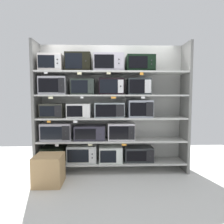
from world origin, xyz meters
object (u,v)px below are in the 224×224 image
object	(u,v)px
microwave_4	(57,131)
microwave_12	(83,87)
microwave_0	(54,154)
microwave_17	(109,63)
microwave_1	(82,153)
microwave_9	(109,110)
microwave_3	(138,154)
microwave_14	(139,87)
microwave_10	(140,109)
microwave_6	(121,131)
microwave_8	(79,110)
shipping_carton	(49,170)
microwave_7	(53,111)
microwave_16	(78,63)
microwave_2	(111,153)
microwave_13	(111,87)
microwave_18	(140,64)
microwave_5	(90,132)
microwave_15	(52,63)
microwave_11	(54,86)

from	to	relation	value
microwave_4	microwave_12	world-z (taller)	microwave_12
microwave_0	microwave_17	distance (m)	2.05
microwave_1	microwave_9	xyz separation A→B (m)	(0.53, -0.00, 0.85)
microwave_3	microwave_9	size ratio (longest dim) A/B	0.99
microwave_4	microwave_9	size ratio (longest dim) A/B	1.02
microwave_14	microwave_10	bearing A→B (deg)	0.57
microwave_1	microwave_14	size ratio (longest dim) A/B	1.32
microwave_6	microwave_8	size ratio (longest dim) A/B	1.15
microwave_0	shipping_carton	bearing A→B (deg)	-84.22
microwave_4	microwave_7	xyz separation A→B (m)	(-0.08, 0.00, 0.40)
microwave_6	microwave_16	distance (m)	1.54
microwave_1	microwave_16	size ratio (longest dim) A/B	1.20
microwave_3	shipping_carton	xyz separation A→B (m)	(-1.60, -0.55, -0.09)
microwave_12	microwave_2	bearing A→B (deg)	0.02
microwave_4	microwave_6	xyz separation A→B (m)	(1.23, -0.00, -0.00)
microwave_0	microwave_4	world-z (taller)	microwave_4
microwave_13	microwave_18	world-z (taller)	microwave_18
microwave_4	microwave_17	world-z (taller)	microwave_17
microwave_5	microwave_10	size ratio (longest dim) A/B	1.27
microwave_4	microwave_14	bearing A→B (deg)	-0.01
microwave_4	shipping_carton	size ratio (longest dim) A/B	1.16
microwave_1	microwave_18	world-z (taller)	microwave_18
microwave_7	shipping_carton	bearing A→B (deg)	-83.90
microwave_13	microwave_15	size ratio (longest dim) A/B	1.08
microwave_15	microwave_5	bearing A→B (deg)	0.00
microwave_8	shipping_carton	size ratio (longest dim) A/B	0.89
microwave_14	microwave_15	world-z (taller)	microwave_15
shipping_carton	microwave_12	bearing A→B (deg)	46.42
microwave_10	microwave_3	bearing A→B (deg)	179.23
microwave_4	microwave_8	distance (m)	0.59
microwave_3	microwave_9	xyz separation A→B (m)	(-0.57, -0.00, 0.87)
microwave_10	microwave_17	distance (m)	1.05
microwave_3	microwave_8	bearing A→B (deg)	-179.99
microwave_6	microwave_11	xyz separation A→B (m)	(-1.27, 0.00, 0.87)
microwave_7	microwave_11	bearing A→B (deg)	-0.28
microwave_4	microwave_16	distance (m)	1.37
microwave_3	microwave_9	distance (m)	1.04
microwave_1	microwave_17	world-z (taller)	microwave_17
microwave_10	microwave_7	bearing A→B (deg)	180.00
microwave_6	microwave_1	bearing A→B (deg)	179.99
microwave_18	microwave_6	bearing A→B (deg)	-179.96
microwave_1	microwave_3	xyz separation A→B (m)	(1.10, 0.00, -0.02)
microwave_8	microwave_15	bearing A→B (deg)	179.99
microwave_16	microwave_18	xyz separation A→B (m)	(1.17, 0.00, -0.02)
microwave_3	microwave_0	bearing A→B (deg)	-179.99
microwave_1	microwave_12	world-z (taller)	microwave_12
microwave_2	microwave_4	size ratio (longest dim) A/B	0.76
microwave_5	microwave_11	xyz separation A→B (m)	(-0.67, -0.00, 0.90)
microwave_12	shipping_carton	distance (m)	1.59
microwave_14	microwave_18	world-z (taller)	microwave_18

